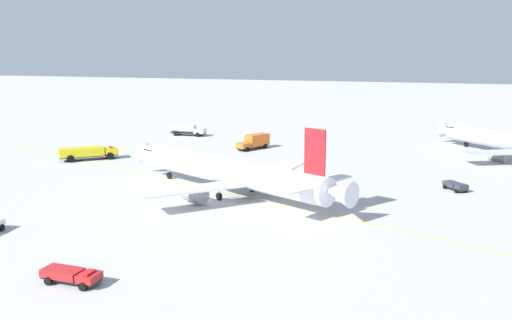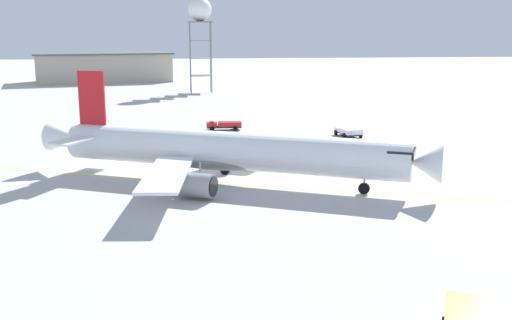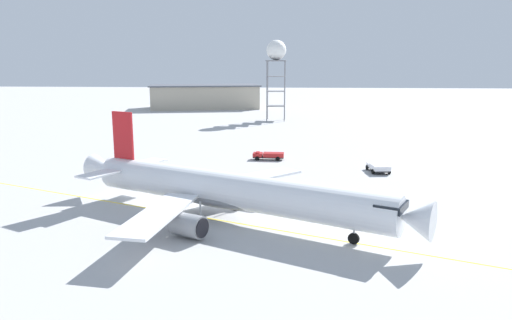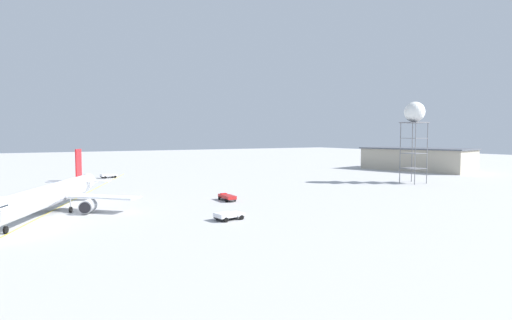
# 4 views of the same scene
# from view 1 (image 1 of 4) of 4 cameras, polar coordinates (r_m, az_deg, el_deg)

# --- Properties ---
(ground_plane) EXTENTS (600.00, 600.00, 0.00)m
(ground_plane) POSITION_cam_1_polar(r_m,az_deg,el_deg) (77.97, -5.77, -4.34)
(ground_plane) COLOR #B2B2B2
(airliner_main) EXTENTS (29.21, 39.79, 11.17)m
(airliner_main) POSITION_cam_1_polar(r_m,az_deg,el_deg) (81.41, -2.70, -1.29)
(airliner_main) COLOR white
(airliner_main) RESTS_ON ground_plane
(catering_truck_truck) EXTENTS (8.19, 5.66, 3.10)m
(catering_truck_truck) POSITION_cam_1_polar(r_m,az_deg,el_deg) (118.64, -0.12, 1.92)
(catering_truck_truck) COLOR #232326
(catering_truck_truck) RESTS_ON ground_plane
(ops_pickup_truck) EXTENTS (2.37, 5.56, 1.41)m
(ops_pickup_truck) POSITION_cam_1_polar(r_m,az_deg,el_deg) (54.26, -18.30, -11.05)
(ops_pickup_truck) COLOR #232326
(ops_pickup_truck) RESTS_ON ground_plane
(baggage_truck_truck) EXTENTS (4.26, 3.77, 1.22)m
(baggage_truck_truck) POSITION_cam_1_polar(r_m,az_deg,el_deg) (89.19, 19.62, -2.49)
(baggage_truck_truck) COLOR #232326
(baggage_truck_truck) RESTS_ON ground_plane
(fire_tender_truck) EXTENTS (9.20, 9.99, 2.50)m
(fire_tender_truck) POSITION_cam_1_polar(r_m,az_deg,el_deg) (111.60, -16.78, 0.78)
(fire_tender_truck) COLOR #232326
(fire_tender_truck) RESTS_ON ground_plane
(fuel_tanker_truck) EXTENTS (3.08, 8.68, 2.87)m
(fuel_tanker_truck) POSITION_cam_1_polar(r_m,az_deg,el_deg) (138.28, -7.05, 3.12)
(fuel_tanker_truck) COLOR #232326
(fuel_tanker_truck) RESTS_ON ground_plane
(taxiway_centreline) EXTENTS (59.53, 144.59, 0.01)m
(taxiway_centreline) POSITION_cam_1_polar(r_m,az_deg,el_deg) (82.34, -2.20, -3.45)
(taxiway_centreline) COLOR yellow
(taxiway_centreline) RESTS_ON ground_plane
(safety_cone_near) EXTENTS (0.36, 0.36, 0.55)m
(safety_cone_near) POSITION_cam_1_polar(r_m,az_deg,el_deg) (117.40, -1.31, 1.13)
(safety_cone_near) COLOR orange
(safety_cone_near) RESTS_ON ground_plane
(safety_cone_mid) EXTENTS (0.36, 0.36, 0.55)m
(safety_cone_mid) POSITION_cam_1_polar(r_m,az_deg,el_deg) (121.09, -1.19, 1.44)
(safety_cone_mid) COLOR orange
(safety_cone_mid) RESTS_ON ground_plane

